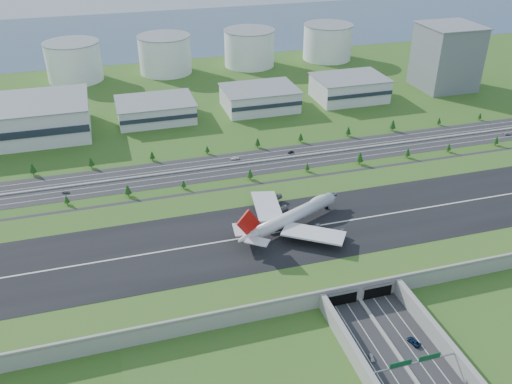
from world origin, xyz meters
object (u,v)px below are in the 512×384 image
object	(u,v)px
office_tower	(446,57)
car_7	(235,158)
car_4	(66,192)
car_5	(291,152)
fuel_tank_a	(74,62)
car_2	(414,342)
car_6	(508,134)
car_0	(372,358)
boeing_747	(291,217)

from	to	relation	value
office_tower	car_7	size ratio (longest dim) A/B	9.86
car_4	car_5	world-z (taller)	car_5
car_4	fuel_tank_a	bearing A→B (deg)	11.62
car_2	car_6	distance (m)	242.11
fuel_tank_a	car_5	world-z (taller)	fuel_tank_a
car_5	car_6	world-z (taller)	car_5
office_tower	car_7	bearing A→B (deg)	-157.11
car_4	car_6	world-z (taller)	car_6
fuel_tank_a	car_4	world-z (taller)	fuel_tank_a
car_0	car_2	xyz separation A→B (m)	(20.24, 2.80, 0.16)
car_4	car_7	xyz separation A→B (m)	(108.75, 15.86, 0.10)
office_tower	car_6	xyz separation A→B (m)	(-14.39, -109.00, -26.67)
car_2	car_4	size ratio (longest dim) A/B	1.48
office_tower	car_2	xyz separation A→B (m)	(-190.49, -275.15, -26.52)
boeing_747	car_6	size ratio (longest dim) A/B	12.86
fuel_tank_a	car_0	xyz separation A→B (m)	(109.27, -392.95, -16.68)
car_2	car_5	size ratio (longest dim) A/B	1.43
fuel_tank_a	car_2	size ratio (longest dim) A/B	8.09
car_7	car_2	bearing A→B (deg)	17.65
fuel_tank_a	boeing_747	world-z (taller)	fuel_tank_a
car_7	boeing_747	bearing A→B (deg)	11.67
car_2	car_6	xyz separation A→B (m)	(176.10, 166.15, -0.15)
car_5	car_6	bearing A→B (deg)	62.41
office_tower	fuel_tank_a	bearing A→B (deg)	160.23
boeing_747	car_7	bearing A→B (deg)	68.50
office_tower	fuel_tank_a	xyz separation A→B (m)	(-320.00, 115.00, -10.00)
car_6	fuel_tank_a	bearing A→B (deg)	60.66
fuel_tank_a	car_2	distance (m)	411.42
boeing_747	car_7	world-z (taller)	boeing_747
fuel_tank_a	car_5	xyz separation A→B (m)	(141.01, -208.45, -16.67)
car_2	car_4	world-z (taller)	car_2
boeing_747	car_0	world-z (taller)	boeing_747
car_0	car_4	size ratio (longest dim) A/B	0.98
fuel_tank_a	car_7	size ratio (longest dim) A/B	8.97
office_tower	car_0	distance (m)	349.82
car_4	car_2	bearing A→B (deg)	-127.25
car_6	boeing_747	bearing A→B (deg)	119.43
fuel_tank_a	car_5	size ratio (longest dim) A/B	11.55
fuel_tank_a	car_6	size ratio (longest dim) A/B	9.75
car_0	car_7	bearing A→B (deg)	102.03
boeing_747	car_4	xyz separation A→B (m)	(-113.46, 83.60, -13.35)
car_2	car_7	world-z (taller)	car_2
car_6	car_7	world-z (taller)	car_7
car_0	car_5	bearing A→B (deg)	89.89
car_2	car_6	world-z (taller)	car_2
car_5	car_6	distance (m)	165.33
office_tower	car_7	distance (m)	238.58
car_2	car_5	bearing A→B (deg)	-108.79
car_5	car_2	bearing A→B (deg)	-25.82
car_5	car_4	bearing A→B (deg)	-106.57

